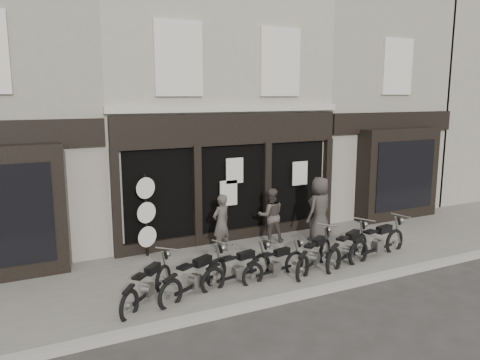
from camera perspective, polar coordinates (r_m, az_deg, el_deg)
name	(u,v)px	position (r m, az deg, el deg)	size (l,w,h in m)	color
ground_plane	(284,276)	(11.93, 5.43, -11.53)	(90.00, 90.00, 0.00)	#2D2B28
pavement	(266,262)	(12.63, 3.22, -9.95)	(30.00, 4.20, 0.12)	#615B55
kerb	(314,292)	(10.95, 9.02, -13.29)	(30.00, 0.25, 0.13)	gray
central_building	(194,106)	(16.42, -5.60, 9.03)	(7.30, 6.22, 8.34)	#A49D8C
neighbour_right	(341,105)	(19.60, 12.24, 8.92)	(5.60, 6.73, 8.34)	gray
filler_right	(474,102)	(25.58, 26.60, 8.47)	(11.00, 6.00, 8.20)	gray
motorcycle_0	(148,288)	(10.34, -11.16, -12.81)	(1.65, 1.65, 1.01)	black
motorcycle_1	(196,280)	(10.56, -5.44, -12.03)	(2.03, 1.27, 1.06)	black
motorcycle_2	(238,271)	(11.10, -0.20, -11.02)	(2.04, 0.73, 0.99)	black
motorcycle_3	(275,266)	(11.45, 4.31, -10.47)	(1.94, 0.66, 0.94)	black
motorcycle_4	(315,257)	(12.05, 9.08, -9.28)	(1.94, 1.41, 1.04)	black
motorcycle_5	(348,251)	(12.64, 13.03, -8.40)	(2.12, 1.23, 1.09)	black
motorcycle_6	(378,245)	(13.30, 16.44, -7.56)	(2.32, 0.79, 1.12)	black
man_left	(221,223)	(12.98, -2.31, -5.31)	(0.60, 0.39, 1.64)	#433D37
man_centre	(271,215)	(13.88, 3.76, -4.32)	(0.79, 0.62, 1.62)	#48403A
man_right	(319,209)	(14.14, 9.67, -3.51)	(0.95, 0.62, 1.94)	#37312D
advert_sign_post	(146,219)	(12.82, -11.34, -4.70)	(0.56, 0.37, 2.37)	black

